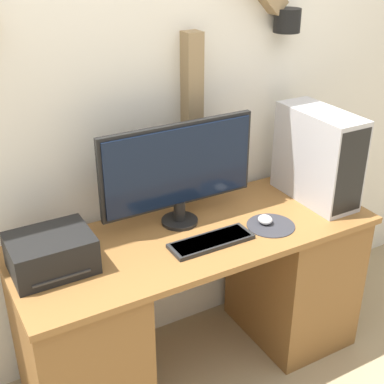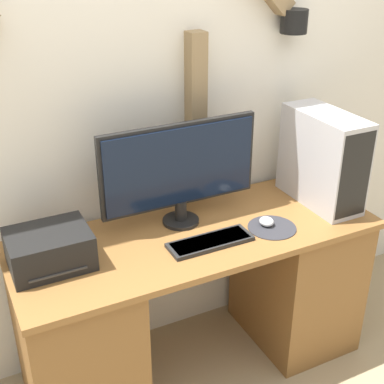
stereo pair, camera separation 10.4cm
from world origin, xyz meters
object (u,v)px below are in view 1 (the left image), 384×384
at_px(computer_tower, 318,156).
at_px(printer, 51,253).
at_px(mouse, 265,220).
at_px(keyboard, 211,241).
at_px(monitor, 179,169).

distance_m(computer_tower, printer, 1.33).
height_order(mouse, printer, printer).
bearing_deg(printer, keyboard, -12.63).
relative_size(mouse, printer, 0.22).
relative_size(monitor, printer, 2.29).
bearing_deg(keyboard, mouse, 3.76).
bearing_deg(printer, mouse, -7.54).
bearing_deg(printer, monitor, 7.67).
xyz_separation_m(mouse, printer, (-0.95, 0.13, 0.05)).
bearing_deg(monitor, mouse, -32.00).
bearing_deg(computer_tower, keyboard, -170.28).
xyz_separation_m(monitor, mouse, (0.33, -0.21, -0.25)).
bearing_deg(printer, computer_tower, -1.33).
xyz_separation_m(monitor, printer, (-0.62, -0.08, -0.20)).
height_order(keyboard, printer, printer).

